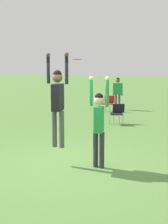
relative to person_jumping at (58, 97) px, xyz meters
name	(u,v)px	position (x,y,z in m)	size (l,w,h in m)	color
ground_plane	(72,165)	(0.30, 0.15, -1.68)	(120.00, 120.00, 0.00)	#56843D
person_jumping	(58,97)	(0.00, 0.00, 0.00)	(0.62, 0.50, 2.29)	#4C4C51
person_defending	(99,120)	(0.96, 0.29, -0.51)	(0.52, 0.41, 2.19)	#2D2D38
frisbee	(77,59)	(0.36, 0.30, 0.90)	(0.22, 0.22, 0.02)	#E04C23
camping_chair_0	(117,112)	(-0.74, 5.75, -1.18)	(0.67, 0.72, 0.84)	gray
camping_chair_2	(108,102)	(-2.44, 8.76, -1.18)	(0.65, 0.70, 0.84)	gray
person_spectator_near	(118,90)	(-2.35, 9.81, -0.61)	(0.61, 0.32, 1.77)	#4C4C51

